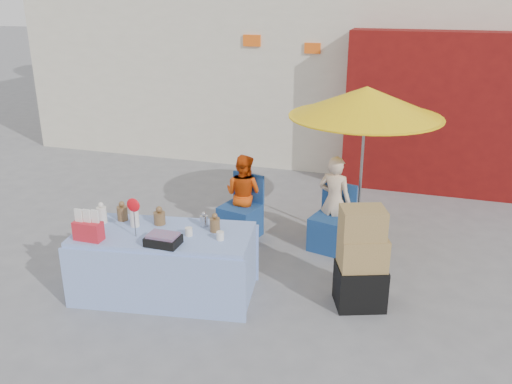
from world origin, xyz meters
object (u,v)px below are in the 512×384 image
(market_table, at_px, (164,262))
(vendor_orange, at_px, (243,194))
(chair_right, at_px, (332,230))
(vendor_beige, at_px, (334,201))
(box_stack, at_px, (361,262))
(chair_left, at_px, (241,219))
(umbrella, at_px, (366,103))

(market_table, xyz_separation_m, vendor_orange, (0.30, 1.81, 0.18))
(chair_right, relative_size, vendor_beige, 0.70)
(chair_right, relative_size, box_stack, 0.76)
(market_table, xyz_separation_m, chair_left, (0.30, 1.68, -0.13))
(vendor_orange, relative_size, vendor_beige, 0.92)
(market_table, relative_size, umbrella, 0.99)
(market_table, distance_m, chair_right, 2.29)
(vendor_beige, distance_m, umbrella, 1.32)
(chair_right, relative_size, vendor_orange, 0.75)
(market_table, height_order, umbrella, umbrella)
(umbrella, bearing_deg, box_stack, -81.42)
(chair_right, distance_m, umbrella, 1.69)
(chair_right, bearing_deg, market_table, -118.88)
(chair_left, distance_m, umbrella, 2.27)
(chair_left, xyz_separation_m, umbrella, (1.55, 0.28, 1.64))
(chair_left, bearing_deg, box_stack, -21.62)
(vendor_orange, xyz_separation_m, vendor_beige, (1.25, 0.00, 0.05))
(chair_left, height_order, vendor_orange, vendor_orange)
(vendor_beige, height_order, box_stack, vendor_beige)
(umbrella, relative_size, box_stack, 1.86)
(vendor_orange, distance_m, vendor_beige, 1.25)
(chair_left, bearing_deg, chair_right, 13.88)
(market_table, height_order, chair_left, market_table)
(chair_left, height_order, umbrella, umbrella)
(chair_left, bearing_deg, vendor_orange, 105.49)
(umbrella, bearing_deg, chair_right, -136.14)
(vendor_beige, bearing_deg, umbrella, -139.56)
(vendor_beige, xyz_separation_m, box_stack, (0.53, -1.40, -0.09))
(chair_right, height_order, vendor_beige, vendor_beige)
(market_table, bearing_deg, vendor_orange, 71.49)
(market_table, bearing_deg, box_stack, 1.90)
(vendor_orange, bearing_deg, umbrella, -160.59)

